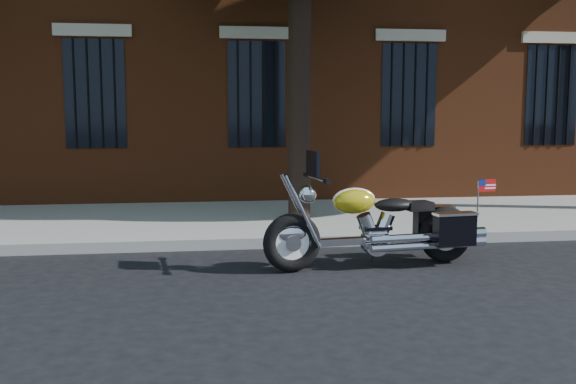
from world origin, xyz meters
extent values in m
plane|color=black|center=(0.00, 0.00, 0.00)|extent=(120.00, 120.00, 0.00)
cube|color=gray|center=(0.00, 1.38, 0.07)|extent=(40.00, 0.16, 0.15)
cube|color=gray|center=(0.00, 3.26, 0.07)|extent=(40.00, 3.60, 0.15)
cube|color=black|center=(0.00, 5.11, 2.20)|extent=(1.10, 0.14, 2.00)
cube|color=#B2A893|center=(0.00, 5.08, 3.35)|extent=(1.40, 0.20, 0.22)
cylinder|color=black|center=(0.00, 5.03, 2.20)|extent=(0.04, 0.04, 2.00)
cylinder|color=black|center=(0.50, 2.90, 2.50)|extent=(0.36, 0.36, 5.00)
torus|color=black|center=(-0.03, -0.03, 0.35)|extent=(0.71, 0.24, 0.70)
torus|color=black|center=(1.93, 0.22, 0.35)|extent=(0.71, 0.24, 0.70)
cylinder|color=white|center=(-0.03, -0.03, 0.35)|extent=(0.52, 0.13, 0.52)
cylinder|color=white|center=(1.93, 0.22, 0.35)|extent=(0.52, 0.13, 0.52)
ellipsoid|color=white|center=(-0.03, -0.03, 0.46)|extent=(0.38, 0.18, 0.20)
ellipsoid|color=gold|center=(1.93, 0.22, 0.48)|extent=(0.38, 0.19, 0.20)
cube|color=white|center=(0.95, 0.10, 0.33)|extent=(1.56, 0.30, 0.08)
cylinder|color=white|center=(1.00, 0.10, 0.31)|extent=(0.35, 0.23, 0.33)
cylinder|color=white|center=(1.54, -0.02, 0.32)|extent=(1.30, 0.26, 0.09)
ellipsoid|color=gold|center=(0.73, 0.07, 0.81)|extent=(0.55, 0.36, 0.30)
ellipsoid|color=black|center=(1.24, 0.13, 0.75)|extent=(0.54, 0.36, 0.16)
cube|color=black|center=(1.87, 0.48, 0.47)|extent=(0.52, 0.23, 0.40)
cube|color=black|center=(1.94, -0.05, 0.47)|extent=(0.52, 0.23, 0.40)
cylinder|color=white|center=(0.26, 0.01, 1.10)|extent=(0.14, 0.81, 0.04)
sphere|color=white|center=(0.16, 0.00, 0.92)|extent=(0.23, 0.23, 0.21)
cube|color=black|center=(0.22, 0.00, 1.27)|extent=(0.09, 0.42, 0.29)
cube|color=red|center=(2.32, -0.05, 0.99)|extent=(0.23, 0.04, 0.15)
camera|label=1|loc=(-1.04, -7.28, 1.85)|focal=40.00mm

